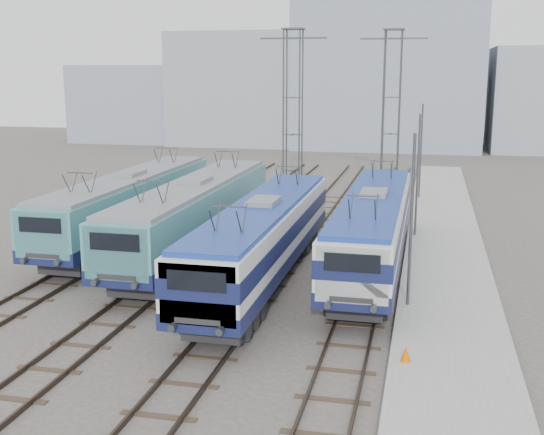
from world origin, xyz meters
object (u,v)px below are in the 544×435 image
at_px(locomotive_center_right, 263,235).
at_px(safety_cone, 406,354).
at_px(locomotive_far_left, 129,202).
at_px(mast_front, 411,225).
at_px(catenary_tower_east, 391,110).
at_px(mast_mid, 417,178).
at_px(locomotive_center_left, 195,212).
at_px(catenary_tower_west, 293,110).
at_px(locomotive_far_right, 373,224).
at_px(mast_rear, 421,153).

relative_size(locomotive_center_right, safety_cone, 35.25).
xyz_separation_m(locomotive_far_left, mast_front, (15.35, -8.03, 1.25)).
xyz_separation_m(locomotive_center_right, safety_cone, (6.47, -7.54, -1.72)).
bearing_deg(locomotive_far_left, catenary_tower_east, 46.52).
height_order(catenary_tower_east, mast_mid, catenary_tower_east).
height_order(locomotive_far_left, locomotive_center_left, locomotive_center_left).
bearing_deg(mast_front, locomotive_center_right, 161.86).
height_order(locomotive_center_right, catenary_tower_east, catenary_tower_east).
relative_size(catenary_tower_west, mast_front, 1.71).
relative_size(locomotive_center_right, locomotive_far_right, 1.00).
height_order(locomotive_center_left, locomotive_far_right, locomotive_center_left).
relative_size(locomotive_center_left, mast_front, 2.64).
relative_size(mast_front, mast_rear, 1.00).
bearing_deg(locomotive_far_left, locomotive_center_left, -24.18).
bearing_deg(catenary_tower_west, locomotive_far_right, -65.41).
distance_m(locomotive_far_right, catenary_tower_east, 17.31).
height_order(locomotive_center_left, catenary_tower_east, catenary_tower_east).
relative_size(locomotive_far_left, locomotive_far_right, 1.01).
xyz_separation_m(locomotive_center_left, mast_rear, (10.85, 17.99, 1.20)).
bearing_deg(catenary_tower_east, locomotive_far_right, -89.14).
xyz_separation_m(mast_front, safety_cone, (0.12, -5.46, -2.95)).
height_order(locomotive_center_right, locomotive_far_right, same).
bearing_deg(locomotive_far_left, locomotive_center_right, -33.46).
bearing_deg(mast_front, mast_rear, 90.00).
distance_m(locomotive_far_left, mast_mid, 15.90).
xyz_separation_m(locomotive_center_left, locomotive_center_right, (4.50, -3.93, -0.03)).
bearing_deg(mast_mid, safety_cone, -89.62).
height_order(mast_mid, safety_cone, mast_mid).
xyz_separation_m(locomotive_far_right, mast_mid, (1.85, 6.75, 1.22)).
distance_m(locomotive_far_right, mast_mid, 7.11).
height_order(locomotive_center_left, mast_mid, mast_mid).
bearing_deg(mast_mid, locomotive_center_left, -151.10).
relative_size(mast_rear, safety_cone, 13.86).
relative_size(catenary_tower_west, catenary_tower_east, 1.00).
bearing_deg(locomotive_center_right, catenary_tower_east, 77.96).
bearing_deg(catenary_tower_west, mast_front, -66.73).
relative_size(locomotive_far_left, mast_mid, 2.58).
distance_m(catenary_tower_east, safety_cone, 28.21).
bearing_deg(locomotive_center_left, catenary_tower_west, 80.86).
distance_m(catenary_tower_west, safety_cone, 27.59).
height_order(mast_rear, safety_cone, mast_rear).
bearing_deg(mast_rear, mast_mid, -90.00).
height_order(mast_front, safety_cone, mast_front).
distance_m(locomotive_far_left, locomotive_center_left, 4.93).
relative_size(locomotive_center_left, catenary_tower_west, 1.54).
xyz_separation_m(locomotive_far_left, mast_rear, (15.35, 15.97, 1.25)).
xyz_separation_m(locomotive_center_left, mast_front, (10.85, -6.01, 1.20)).
distance_m(catenary_tower_east, mast_front, 22.32).
xyz_separation_m(locomotive_far_left, safety_cone, (15.47, -13.49, -1.70)).
distance_m(catenary_tower_west, mast_rear, 9.99).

